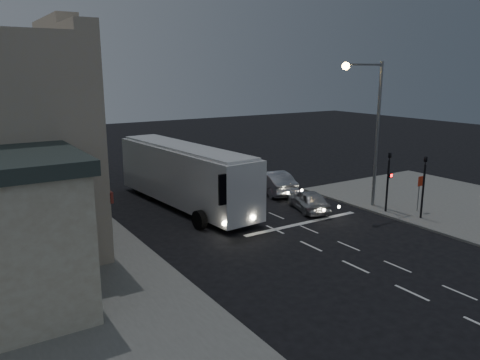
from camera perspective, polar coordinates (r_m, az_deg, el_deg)
ground at (r=24.56m, az=7.09°, el=-7.30°), size 120.00×120.00×0.00m
sidewalk_far at (r=27.04m, az=-27.14°, el=-6.64°), size 12.00×50.00×0.12m
road_markings at (r=27.76m, az=4.79°, el=-4.82°), size 8.00×30.55×0.01m
tour_bus at (r=30.03m, az=-6.76°, el=0.74°), size 3.76×13.11×3.97m
car_suv at (r=29.55m, az=8.34°, el=-2.45°), size 2.68×4.22×1.34m
car_sedan_a at (r=33.57m, az=3.93°, el=-0.22°), size 2.57×5.14×1.62m
car_sedan_b at (r=38.25m, az=-1.58°, el=1.45°), size 3.81×5.97×1.61m
car_sedan_c at (r=43.01m, az=-6.04°, el=2.72°), size 3.72×6.37×1.67m
car_extra at (r=47.31m, az=-9.06°, el=3.54°), size 2.50×5.12×1.62m
traffic_signal_main at (r=29.65m, az=17.65°, el=0.60°), size 0.25×0.35×4.10m
traffic_signal_side at (r=29.02m, az=21.52°, el=0.04°), size 0.18×0.15×4.10m
regulatory_sign at (r=30.54m, az=21.05°, el=-0.90°), size 0.45×0.12×2.20m
streetlight at (r=29.88m, az=15.67°, el=7.26°), size 3.32×0.44×9.00m
street_tree at (r=33.55m, az=-21.06°, el=5.34°), size 4.00×4.00×6.20m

